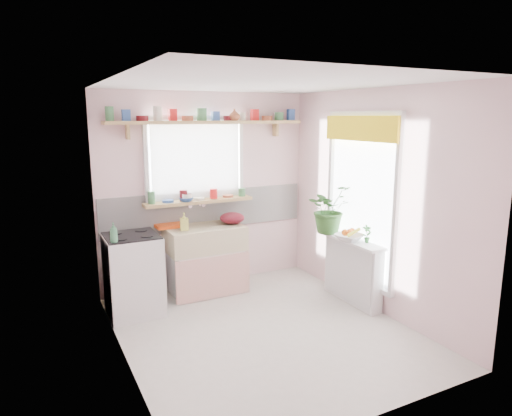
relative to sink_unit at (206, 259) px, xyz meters
name	(u,v)px	position (x,y,z in m)	size (l,w,h in m)	color
room	(279,185)	(0.81, -0.43, 0.94)	(3.20, 3.20, 3.20)	silver
sink_unit	(206,259)	(0.00, 0.00, 0.00)	(0.95, 0.65, 1.11)	white
cooker	(133,274)	(-0.95, -0.24, 0.03)	(0.58, 0.58, 0.93)	white
radiator_ledge	(353,270)	(1.45, -1.09, -0.03)	(0.22, 0.95, 0.78)	white
windowsill	(199,201)	(0.00, 0.19, 0.71)	(1.40, 0.22, 0.04)	tan
pine_shelf	(209,122)	(0.15, 0.18, 1.69)	(2.52, 0.24, 0.04)	tan
shelf_crockery	(209,116)	(0.15, 0.18, 1.76)	(2.47, 0.11, 0.12)	#3F7F4C
sill_crockery	(198,196)	(-0.02, 0.19, 0.78)	(1.35, 0.11, 0.12)	#3F7F4C
dish_tray	(170,225)	(-0.38, 0.21, 0.44)	(0.38, 0.28, 0.04)	#F85416
colander	(232,218)	(0.37, 0.00, 0.49)	(0.32, 0.32, 0.14)	#530E19
jade_plant	(329,209)	(1.37, -0.69, 0.65)	(0.55, 0.47, 0.61)	#2D5D25
fruit_bowl	(349,237)	(1.36, -1.12, 0.38)	(0.32, 0.32, 0.08)	silver
herb_pot	(367,234)	(1.48, -1.28, 0.45)	(0.11, 0.07, 0.21)	#2C6E2C
soap_bottle_sink	(184,221)	(-0.28, -0.05, 0.52)	(0.09, 0.10, 0.21)	#D9DE63
sill_cup	(187,198)	(-0.17, 0.13, 0.78)	(0.12, 0.12, 0.10)	white
sill_bowl	(186,200)	(-0.19, 0.13, 0.75)	(0.17, 0.17, 0.05)	#2D5292
shelf_vase	(234,115)	(0.47, 0.12, 1.78)	(0.14, 0.14, 0.15)	brown
cooker_bottle	(114,232)	(-1.17, -0.46, 0.59)	(0.08, 0.08, 0.21)	#468C5E
fruit	(350,232)	(1.37, -1.11, 0.44)	(0.20, 0.14, 0.10)	orange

